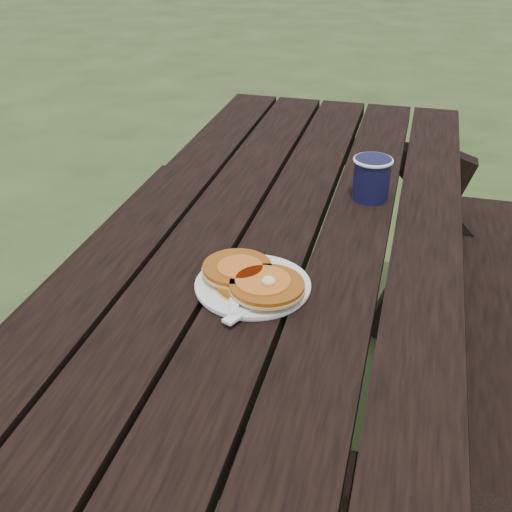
% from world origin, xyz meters
% --- Properties ---
extents(ground, '(60.00, 60.00, 0.00)m').
position_xyz_m(ground, '(0.00, 0.00, 0.00)').
color(ground, '#2B3E1A').
rests_on(ground, ground).
extents(picnic_table, '(1.36, 1.80, 0.75)m').
position_xyz_m(picnic_table, '(0.00, 0.00, 0.37)').
color(picnic_table, black).
rests_on(picnic_table, ground).
extents(plate, '(0.23, 0.23, 0.01)m').
position_xyz_m(plate, '(0.00, -0.29, 0.76)').
color(plate, white).
rests_on(plate, picnic_table).
extents(pancake_stack, '(0.20, 0.17, 0.04)m').
position_xyz_m(pancake_stack, '(0.00, -0.29, 0.77)').
color(pancake_stack, '#A65412').
rests_on(pancake_stack, plate).
extents(knife, '(0.09, 0.17, 0.00)m').
position_xyz_m(knife, '(0.03, -0.34, 0.76)').
color(knife, white).
rests_on(knife, plate).
extents(fork, '(0.08, 0.16, 0.01)m').
position_xyz_m(fork, '(-0.02, -0.34, 0.77)').
color(fork, white).
rests_on(fork, plate).
extents(coffee_cup, '(0.09, 0.09, 0.10)m').
position_xyz_m(coffee_cup, '(0.17, 0.15, 0.81)').
color(coffee_cup, black).
rests_on(coffee_cup, picnic_table).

